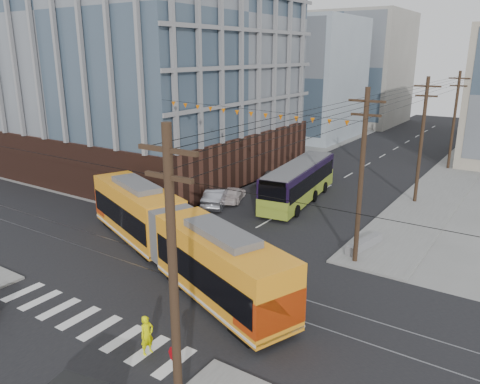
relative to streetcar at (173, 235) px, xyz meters
name	(u,v)px	position (x,y,z in m)	size (l,w,h in m)	color
ground	(134,298)	(0.84, -4.35, -2.02)	(160.00, 160.00, 0.00)	slate
office_building	(136,39)	(-21.16, 18.65, 12.28)	(30.00, 25.00, 28.60)	#381E16
bg_bldg_nw_near	(296,78)	(-16.16, 47.65, 6.98)	(18.00, 16.00, 18.00)	#8C99A5
bg_bldg_nw_far	(359,69)	(-13.16, 67.65, 7.98)	(16.00, 18.00, 20.00)	gray
utility_pole_near	(174,297)	(9.34, -10.35, 3.48)	(0.30, 0.30, 11.00)	black
utility_pole_far	(474,109)	(9.34, 51.65, 3.48)	(0.30, 0.30, 11.00)	black
streetcar	(173,235)	(0.00, 0.00, 0.00)	(21.01, 2.95, 4.05)	orange
city_bus	(299,182)	(0.45, 16.31, -0.25)	(2.71, 12.50, 3.54)	black
parked_car_silver	(217,197)	(-4.90, 11.18, -1.22)	(1.70, 4.86, 1.60)	gray
parked_car_white	(233,194)	(-4.54, 13.11, -1.40)	(1.74, 4.29, 1.24)	silver
parked_car_grey	(273,177)	(-4.51, 20.38, -1.37)	(2.16, 4.69, 1.30)	slate
pedestrian	(147,335)	(5.00, -7.49, -1.10)	(0.67, 0.44, 1.84)	#EDF301
stop_sign	(176,378)	(8.14, -9.14, -0.87)	(0.70, 0.70, 2.32)	#9F080F
jersey_barrier	(364,245)	(9.14, 8.97, -1.64)	(0.86, 3.80, 0.76)	slate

